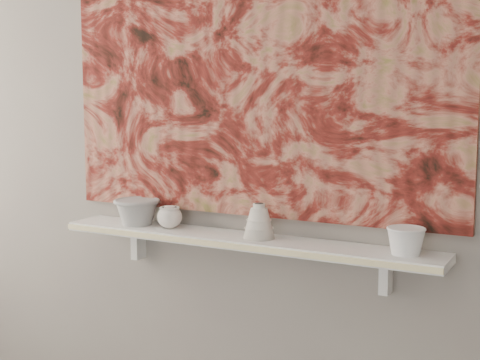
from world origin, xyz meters
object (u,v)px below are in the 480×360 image
Objects in this scene: shelf at (241,240)px; painting at (252,58)px; cup_cream at (170,217)px; bowl_grey at (137,211)px; bowl_white at (406,241)px; bell_vessel at (259,221)px.

shelf is 0.93× the size of painting.
bowl_grey is at bearing 180.00° from cup_cream.
bowl_grey is at bearing -169.73° from painting.
bowl_white is (0.57, 0.00, 0.06)m from shelf.
bowl_grey is 1.91× the size of cup_cream.
shelf is at bearing 0.00° from bowl_grey.
bell_vessel is at bearing 180.00° from bowl_white.
cup_cream reaches higher than shelf.
bell_vessel reaches higher than shelf.
cup_cream is 0.76× the size of bell_vessel.
bell_vessel is at bearing 0.00° from cup_cream.
painting is 8.64× the size of bowl_grey.
bowl_white is at bearing 0.00° from cup_cream.
bowl_white is at bearing 0.00° from bowl_grey.
bowl_white reaches higher than shelf.
shelf is at bearing 0.00° from cup_cream.
painting is 0.81m from bowl_white.
bowl_grey is (-0.44, -0.08, -0.56)m from painting.
cup_cream is at bearing 180.00° from bell_vessel.
cup_cream is at bearing 0.00° from bowl_grey.
painting is 16.50× the size of cup_cream.
painting is (0.00, 0.08, 0.62)m from shelf.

